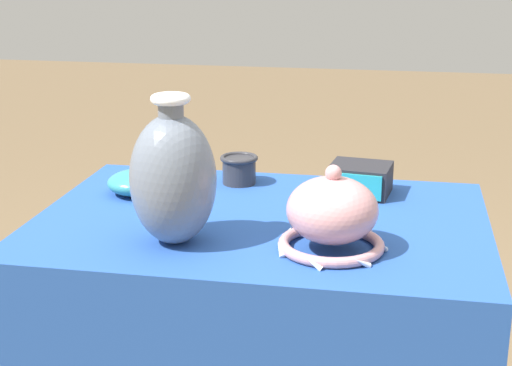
% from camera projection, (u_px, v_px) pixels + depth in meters
% --- Properties ---
extents(display_table, '(1.00, 0.71, 0.74)m').
position_uv_depth(display_table, '(260.00, 257.00, 1.76)').
color(display_table, '#38383D').
rests_on(display_table, ground_plane).
extents(vase_tall_bulbous, '(0.17, 0.17, 0.31)m').
position_uv_depth(vase_tall_bulbous, '(173.00, 178.00, 1.57)').
color(vase_tall_bulbous, slate).
rests_on(vase_tall_bulbous, display_table).
extents(vase_dome_bell, '(0.22, 0.23, 0.18)m').
position_uv_depth(vase_dome_bell, '(332.00, 216.00, 1.55)').
color(vase_dome_bell, '#D19399').
rests_on(vase_dome_bell, display_table).
extents(mosaic_tile_box, '(0.16, 0.15, 0.07)m').
position_uv_depth(mosaic_tile_box, '(360.00, 179.00, 1.91)').
color(mosaic_tile_box, '#232328').
rests_on(mosaic_tile_box, display_table).
extents(cup_wide_charcoal, '(0.10, 0.10, 0.07)m').
position_uv_depth(cup_wide_charcoal, '(239.00, 168.00, 1.99)').
color(cup_wide_charcoal, '#2D2D33').
rests_on(cup_wide_charcoal, display_table).
extents(bowl_shallow_teal, '(0.15, 0.15, 0.06)m').
position_uv_depth(bowl_shallow_teal, '(138.00, 182.00, 1.91)').
color(bowl_shallow_teal, teal).
rests_on(bowl_shallow_teal, display_table).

